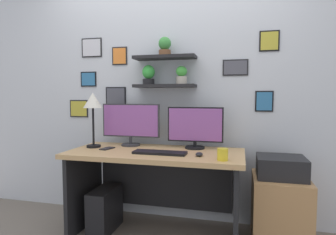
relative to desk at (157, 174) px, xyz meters
The scene contains 13 objects.
ground_plane 0.54m from the desk, 90.00° to the right, with size 8.00×8.00×0.00m, color #70665B.
back_wall_assembly 0.90m from the desk, 90.39° to the left, with size 4.40×0.24×2.70m.
desk is the anchor object (origin of this frame).
monitor_left 0.56m from the desk, 152.14° to the left, with size 0.57×0.18×0.40m.
monitor_right 0.54m from the desk, 27.85° to the left, with size 0.51×0.18×0.38m.
keyboard 0.28m from the desk, 66.19° to the right, with size 0.44×0.14×0.02m, color black.
computer_mouse 0.49m from the desk, 22.88° to the right, with size 0.06×0.09×0.03m, color black.
desk_lamp 0.87m from the desk, behind, with size 0.17×0.17×0.51m.
cell_phone 0.50m from the desk, behind, with size 0.07×0.14×0.01m, color black.
coffee_mug 0.70m from the desk, 25.22° to the right, with size 0.08×0.08×0.09m, color yellow.
drawer_cabinet 1.07m from the desk, ahead, with size 0.44×0.50×0.56m, color tan.
printer 1.05m from the desk, ahead, with size 0.38×0.34×0.17m, color black.
computer_tower_left 0.59m from the desk, behind, with size 0.18×0.40×0.39m, color black.
Camera 1 is at (0.71, -2.37, 1.23)m, focal length 30.90 mm.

